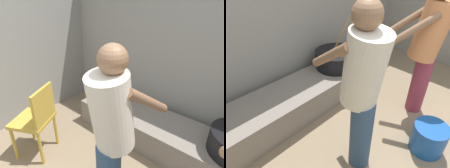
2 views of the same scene
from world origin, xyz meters
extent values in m
cube|color=gray|center=(0.00, 2.30, 1.10)|extent=(4.91, 0.20, 2.21)
cube|color=slate|center=(-0.19, 1.78, 0.18)|extent=(2.69, 0.60, 0.36)
cylinder|color=beige|center=(-0.34, 0.78, 1.03)|extent=(0.35, 0.42, 0.63)
sphere|color=brown|center=(-0.34, 0.79, 1.42)|extent=(0.20, 0.20, 0.20)
cylinder|color=brown|center=(-0.18, 0.98, 1.09)|extent=(0.14, 0.45, 0.34)
cylinder|color=brown|center=(-0.44, 1.02, 1.09)|extent=(0.14, 0.45, 0.34)
cylinder|color=gold|center=(-1.72, 0.78, 0.22)|extent=(0.04, 0.04, 0.44)
cylinder|color=gold|center=(-1.56, 0.48, 0.22)|extent=(0.04, 0.04, 0.44)
cylinder|color=gold|center=(-1.41, 0.94, 0.22)|extent=(0.04, 0.04, 0.44)
cylinder|color=gold|center=(-1.26, 0.64, 0.22)|extent=(0.04, 0.04, 0.44)
cube|color=gold|center=(-1.49, 0.71, 0.46)|extent=(0.54, 0.54, 0.04)
cube|color=gold|center=(-1.33, 0.79, 0.68)|extent=(0.20, 0.35, 0.40)
camera|label=1|loc=(0.40, -0.08, 1.79)|focal=31.11mm
camera|label=2|loc=(-1.35, 0.07, 1.75)|focal=31.77mm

